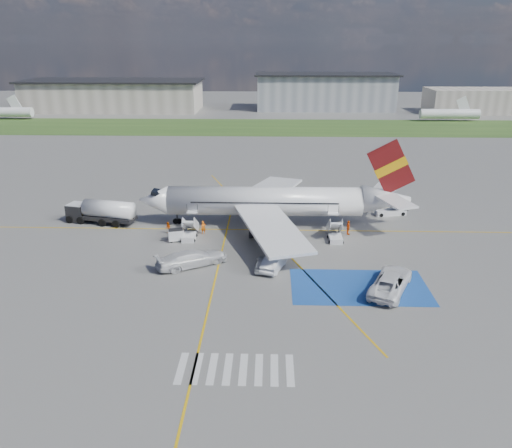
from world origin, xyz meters
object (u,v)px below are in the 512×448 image
Objects in this scene: car_silver_a at (263,263)px; belt_loader at (391,212)px; van_white_a at (391,279)px; car_silver_b at (274,262)px; van_white_b at (192,256)px; gpu_cart at (176,236)px; fuel_tanker at (102,213)px; airliner at (276,201)px.

belt_loader is at bearing -128.39° from car_silver_a.
car_silver_a is 0.64× the size of van_white_a.
van_white_b reaches higher than car_silver_b.
belt_loader is at bearing 5.92° from gpu_cart.
car_silver_a is at bearing -144.55° from belt_loader.
fuel_tanker is at bearing 136.87° from gpu_cart.
belt_loader is (16.69, 4.67, -3.04)m from airliner.
gpu_cart is 7.90m from van_white_b.
car_silver_b is 0.81× the size of van_white_b.
airliner is at bearing -32.53° from van_white_a.
airliner is at bearing 12.44° from fuel_tanker.
airliner reaches higher than car_silver_a.
car_silver_a is at bearing -95.95° from airliner.
van_white_a is at bearing 166.64° from car_silver_a.
airliner reaches higher than fuel_tanker.
car_silver_a is (11.10, -7.84, 0.01)m from gpu_cart.
fuel_tanker is 13.01m from gpu_cart.
car_silver_a is at bearing 19.20° from car_silver_b.
fuel_tanker reaches higher than car_silver_b.
fuel_tanker is at bearing 17.45° from van_white_b.
gpu_cart is 0.43× the size of belt_loader.
airliner reaches higher than gpu_cart.
fuel_tanker is 2.05× the size of belt_loader.
gpu_cart is at bearing -6.28° from van_white_b.
fuel_tanker reaches higher than gpu_cart.
car_silver_a reaches higher than belt_loader.
fuel_tanker is 1.63× the size of van_white_b.
car_silver_a is (22.49, -14.08, -0.68)m from fuel_tanker.
van_white_a is (-5.17, -23.19, 0.87)m from belt_loader.
airliner is 6.02× the size of van_white_b.
gpu_cart is at bearing -1.56° from van_white_a.
belt_loader is 0.74× the size of van_white_a.
airliner is at bearing 11.77° from gpu_cart.
car_silver_a is 13.76m from van_white_a.
airliner reaches higher than belt_loader.
airliner reaches higher than van_white_a.
gpu_cart is 31.20m from belt_loader.
belt_loader is 0.80× the size of van_white_b.
gpu_cart is 27.07m from van_white_a.
belt_loader is at bearing 15.61° from airliner.
gpu_cart is 0.34× the size of van_white_b.
van_white_b is (-7.97, 0.61, 0.49)m from car_silver_a.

